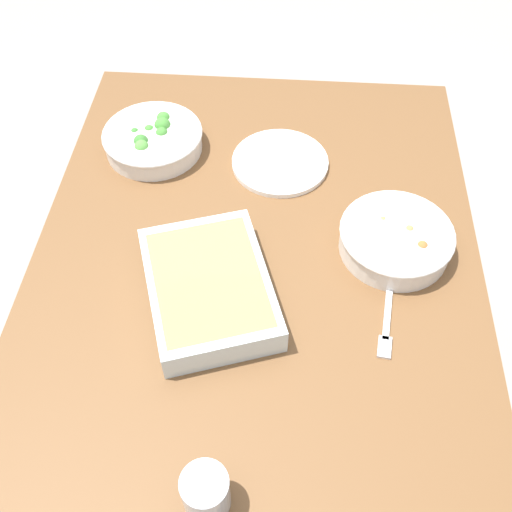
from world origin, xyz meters
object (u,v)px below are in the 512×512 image
stew_bowl (396,239)px  spoon_by_stew (375,237)px  fork_on_table (387,323)px  drink_cup (206,493)px  side_plate (280,162)px  broccoli_bowl (153,139)px  baking_dish (209,287)px

stew_bowl → spoon_by_stew: 0.05m
fork_on_table → drink_cup: bearing=-40.7°
side_plate → broccoli_bowl: bearing=-96.1°
stew_bowl → side_plate: bearing=-134.1°
side_plate → stew_bowl: bearing=45.9°
baking_dish → side_plate: baking_dish is taller
stew_bowl → baking_dish: (0.15, -0.36, 0.00)m
broccoli_bowl → spoon_by_stew: size_ratio=1.49×
spoon_by_stew → fork_on_table: spoon_by_stew is taller
baking_dish → side_plate: size_ratio=1.61×
spoon_by_stew → fork_on_table: 0.21m
fork_on_table → side_plate: bearing=-152.4°
fork_on_table → broccoli_bowl: bearing=-131.1°
broccoli_bowl → stew_bowl: bearing=63.7°
drink_cup → spoon_by_stew: 0.61m
baking_dish → stew_bowl: bearing=112.2°
stew_bowl → broccoli_bowl: 0.60m
fork_on_table → stew_bowl: bearing=172.3°
stew_bowl → side_plate: stew_bowl is taller
drink_cup → side_plate: bearing=174.4°
baking_dish → drink_cup: drink_cup is taller
drink_cup → baking_dish: bearing=-173.6°
drink_cup → spoon_by_stew: drink_cup is taller
baking_dish → fork_on_table: size_ratio=1.99×
baking_dish → side_plate: (-0.38, 0.12, -0.03)m
spoon_by_stew → drink_cup: bearing=-27.2°
stew_bowl → broccoli_bowl: bearing=-116.3°
spoon_by_stew → broccoli_bowl: bearing=-115.7°
drink_cup → side_plate: drink_cup is taller
broccoli_bowl → drink_cup: 0.82m
stew_bowl → fork_on_table: size_ratio=1.28×
stew_bowl → side_plate: 0.34m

